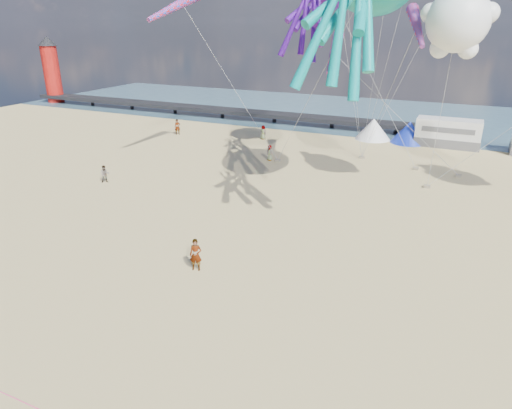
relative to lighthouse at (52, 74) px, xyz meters
name	(u,v)px	position (x,y,z in m)	size (l,w,h in m)	color
ground	(223,359)	(56.00, -44.00, -4.50)	(120.00, 120.00, 0.00)	#DCC47F
water	(408,117)	(56.00, 11.00, -4.48)	(120.00, 120.00, 0.00)	#3B5F71
pier	(198,108)	(28.00, 0.00, -3.50)	(60.00, 3.00, 0.50)	black
lighthouse	(52,74)	(0.00, 0.00, 0.00)	(2.60, 2.60, 9.00)	#A5140F
motorhome_0	(448,133)	(62.00, -4.00, -3.00)	(6.60, 2.50, 3.00)	silver
tent_white	(373,129)	(54.00, -4.00, -3.30)	(4.00, 4.00, 2.40)	white
tent_blue	(409,132)	(58.00, -4.00, -3.30)	(4.00, 4.00, 2.40)	#1933CC
standing_person	(196,255)	(51.23, -38.27, -3.58)	(0.67, 0.44, 1.85)	tan
beachgoer_0	(270,153)	(46.55, -16.97, -3.73)	(0.56, 0.37, 1.53)	#7F6659
beachgoer_1	(105,174)	(36.48, -28.91, -3.75)	(0.73, 0.47, 1.49)	#7F6659
beachgoer_5	(177,127)	(32.15, -11.51, -3.58)	(1.71, 0.54, 1.84)	#7F6659
beachgoer_6	(263,132)	(42.47, -9.35, -3.69)	(0.59, 0.39, 1.61)	#7F6659
sandbag_a	(278,160)	(47.44, -17.06, -4.39)	(0.50, 0.35, 0.22)	gray
sandbag_b	(416,169)	(60.02, -14.19, -4.39)	(0.50, 0.35, 0.22)	gray
sandbag_c	(427,187)	(61.48, -18.91, -4.39)	(0.50, 0.35, 0.22)	gray
sandbag_d	(458,176)	(63.70, -14.82, -4.39)	(0.50, 0.35, 0.22)	gray
sandbag_e	(362,157)	(54.66, -12.55, -4.39)	(0.50, 0.35, 0.22)	gray
kite_panda	(458,20)	(62.02, -22.33, 8.31)	(4.94, 4.65, 6.97)	white
windsock_left	(182,3)	(40.66, -22.09, 9.63)	(1.10, 7.64, 7.64)	red
windsock_mid	(334,53)	(52.60, -17.81, 5.78)	(1.00, 6.42, 6.42)	red
windsock_right	(417,27)	(59.44, -21.62, 7.90)	(0.90, 5.05, 5.05)	red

